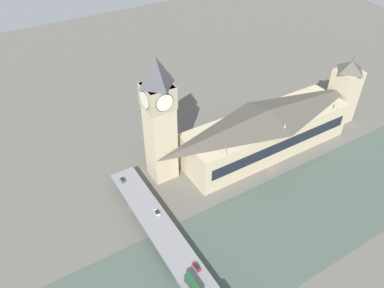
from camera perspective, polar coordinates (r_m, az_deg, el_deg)
name	(u,v)px	position (r m, az deg, el deg)	size (l,w,h in m)	color
ground_plane	(272,170)	(223.58, 12.14, -3.88)	(600.00, 600.00, 0.00)	#605E56
river_water	(316,208)	(208.27, 18.34, -9.18)	(56.38, 360.00, 0.30)	#47564C
parliament_hall	(267,130)	(228.42, 11.29, 2.04)	(29.25, 106.52, 29.29)	#C1B28E
clock_tower	(159,117)	(192.33, -5.03, 4.11)	(14.80, 14.80, 72.99)	#C1B28E
victoria_tower	(344,91)	(267.57, 22.12, 7.44)	(14.84, 14.84, 47.24)	#C1B28E
road_bridge	(189,271)	(169.53, -0.54, -18.75)	(144.77, 13.44, 6.32)	slate
double_decker_bus_mid	(193,286)	(161.50, 0.20, -20.76)	(10.56, 2.59, 4.70)	#235B33
car_northbound_mid	(157,212)	(187.51, -5.37, -10.35)	(4.56, 1.93, 1.26)	silver
car_northbound_tail	(196,267)	(168.28, 0.69, -18.23)	(4.74, 1.82, 1.39)	maroon
car_southbound_lead	(123,180)	(205.87, -10.52, -5.39)	(3.99, 1.84, 1.47)	#2D5638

